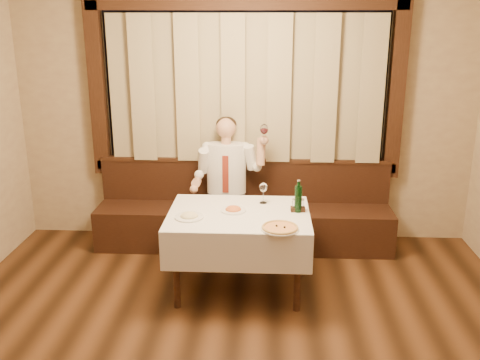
{
  "coord_description": "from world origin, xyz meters",
  "views": [
    {
      "loc": [
        0.24,
        -2.79,
        2.45
      ],
      "look_at": [
        0.0,
        1.9,
        1.0
      ],
      "focal_mm": 40.0,
      "sensor_mm": 36.0,
      "label": 1
    }
  ],
  "objects_px": {
    "pizza": "(280,228)",
    "pasta_red": "(233,208)",
    "banquette": "(244,218)",
    "pasta_cream": "(189,214)",
    "green_bottle": "(298,198)",
    "cruet_caddy": "(298,206)",
    "seated_man": "(227,175)",
    "dining_table": "(239,223)"
  },
  "relations": [
    {
      "from": "pizza",
      "to": "pasta_red",
      "type": "relative_size",
      "value": 1.37
    },
    {
      "from": "banquette",
      "to": "pasta_cream",
      "type": "xyz_separation_m",
      "value": [
        -0.43,
        -1.18,
        0.48
      ]
    },
    {
      "from": "pasta_cream",
      "to": "green_bottle",
      "type": "xyz_separation_m",
      "value": [
        0.96,
        0.2,
        0.09
      ]
    },
    {
      "from": "pasta_red",
      "to": "pasta_cream",
      "type": "bearing_deg",
      "value": -152.9
    },
    {
      "from": "cruet_caddy",
      "to": "green_bottle",
      "type": "bearing_deg",
      "value": -94.47
    },
    {
      "from": "pizza",
      "to": "seated_man",
      "type": "relative_size",
      "value": 0.22
    },
    {
      "from": "banquette",
      "to": "seated_man",
      "type": "bearing_deg",
      "value": -153.56
    },
    {
      "from": "pizza",
      "to": "pasta_cream",
      "type": "distance_m",
      "value": 0.82
    },
    {
      "from": "banquette",
      "to": "pasta_red",
      "type": "relative_size",
      "value": 13.72
    },
    {
      "from": "pasta_cream",
      "to": "seated_man",
      "type": "distance_m",
      "value": 1.12
    },
    {
      "from": "banquette",
      "to": "cruet_caddy",
      "type": "height_order",
      "value": "banquette"
    },
    {
      "from": "dining_table",
      "to": "cruet_caddy",
      "type": "height_order",
      "value": "cruet_caddy"
    },
    {
      "from": "pizza",
      "to": "pasta_red",
      "type": "distance_m",
      "value": 0.59
    },
    {
      "from": "cruet_caddy",
      "to": "seated_man",
      "type": "distance_m",
      "value": 1.13
    },
    {
      "from": "banquette",
      "to": "dining_table",
      "type": "distance_m",
      "value": 1.08
    },
    {
      "from": "pizza",
      "to": "dining_table",
      "type": "bearing_deg",
      "value": 133.59
    },
    {
      "from": "green_bottle",
      "to": "cruet_caddy",
      "type": "xyz_separation_m",
      "value": [
        -0.0,
        0.01,
        -0.08
      ]
    },
    {
      "from": "banquette",
      "to": "seated_man",
      "type": "relative_size",
      "value": 2.23
    },
    {
      "from": "banquette",
      "to": "pizza",
      "type": "xyz_separation_m",
      "value": [
        0.36,
        -1.4,
        0.46
      ]
    },
    {
      "from": "cruet_caddy",
      "to": "pasta_cream",
      "type": "bearing_deg",
      "value": -171.82
    },
    {
      "from": "pasta_red",
      "to": "pasta_cream",
      "type": "xyz_separation_m",
      "value": [
        -0.37,
        -0.19,
        0.0
      ]
    },
    {
      "from": "banquette",
      "to": "cruet_caddy",
      "type": "xyz_separation_m",
      "value": [
        0.53,
        -0.96,
        0.49
      ]
    },
    {
      "from": "dining_table",
      "to": "pizza",
      "type": "bearing_deg",
      "value": -46.41
    },
    {
      "from": "pasta_red",
      "to": "pasta_cream",
      "type": "distance_m",
      "value": 0.42
    },
    {
      "from": "pizza",
      "to": "pasta_cream",
      "type": "xyz_separation_m",
      "value": [
        -0.79,
        0.22,
        0.02
      ]
    },
    {
      "from": "banquette",
      "to": "green_bottle",
      "type": "distance_m",
      "value": 1.25
    },
    {
      "from": "seated_man",
      "to": "green_bottle",
      "type": "bearing_deg",
      "value": -51.39
    },
    {
      "from": "pasta_cream",
      "to": "cruet_caddy",
      "type": "bearing_deg",
      "value": 12.65
    },
    {
      "from": "pasta_red",
      "to": "pizza",
      "type": "bearing_deg",
      "value": -45.06
    },
    {
      "from": "banquette",
      "to": "pizza",
      "type": "bearing_deg",
      "value": -75.58
    },
    {
      "from": "pasta_red",
      "to": "green_bottle",
      "type": "distance_m",
      "value": 0.59
    },
    {
      "from": "pasta_cream",
      "to": "green_bottle",
      "type": "bearing_deg",
      "value": 11.81
    },
    {
      "from": "pizza",
      "to": "cruet_caddy",
      "type": "bearing_deg",
      "value": 68.81
    },
    {
      "from": "pizza",
      "to": "seated_man",
      "type": "height_order",
      "value": "seated_man"
    },
    {
      "from": "pasta_red",
      "to": "green_bottle",
      "type": "relative_size",
      "value": 0.78
    },
    {
      "from": "pizza",
      "to": "cruet_caddy",
      "type": "xyz_separation_m",
      "value": [
        0.17,
        0.44,
        0.03
      ]
    },
    {
      "from": "dining_table",
      "to": "pasta_red",
      "type": "height_order",
      "value": "pasta_red"
    },
    {
      "from": "green_bottle",
      "to": "pasta_red",
      "type": "bearing_deg",
      "value": -179.16
    },
    {
      "from": "banquette",
      "to": "pizza",
      "type": "relative_size",
      "value": 10.02
    },
    {
      "from": "banquette",
      "to": "dining_table",
      "type": "height_order",
      "value": "banquette"
    },
    {
      "from": "pasta_red",
      "to": "green_bottle",
      "type": "bearing_deg",
      "value": 0.84
    },
    {
      "from": "pasta_red",
      "to": "cruet_caddy",
      "type": "xyz_separation_m",
      "value": [
        0.58,
        0.02,
        0.02
      ]
    }
  ]
}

